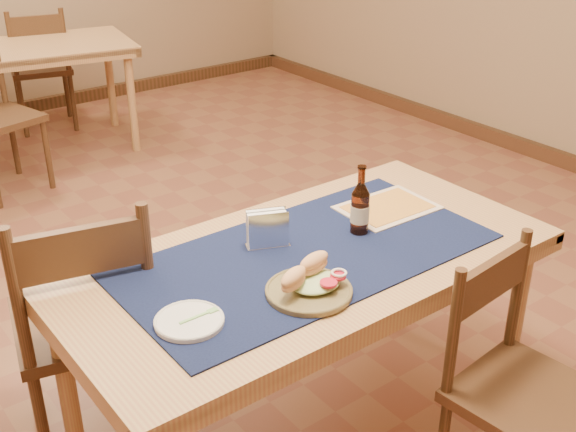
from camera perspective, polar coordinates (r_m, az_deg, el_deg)
room at (r=2.71m, az=-9.35°, el=15.86°), size 6.04×7.04×2.84m
main_table at (r=2.34m, az=1.49°, el=-4.87°), size 1.60×0.80×0.75m
placemat at (r=2.30m, az=1.51°, el=-3.05°), size 1.20×0.60×0.01m
baseboard at (r=3.24m, az=-7.60°, el=-8.29°), size 6.00×7.00×0.10m
back_table at (r=5.29m, az=-20.71°, el=11.52°), size 1.64×1.03×0.75m
chair_main_far at (r=2.50m, az=-15.73°, el=-8.06°), size 0.54×0.54×0.97m
chair_main_near at (r=2.35m, az=17.77°, el=-12.66°), size 0.44×0.44×0.87m
chair_back_far at (r=5.80m, az=-18.95°, el=11.08°), size 0.52×0.52×0.92m
sandwich_plate at (r=2.09m, az=1.72°, el=-5.42°), size 0.25×0.25×0.10m
side_plate at (r=1.98m, az=-7.82°, el=-8.18°), size 0.19×0.19×0.02m
fork at (r=1.99m, az=-6.84°, el=-7.75°), size 0.12×0.02×0.00m
beer_bottle at (r=2.40m, az=5.71°, el=0.62°), size 0.06×0.06×0.24m
napkin_holder at (r=2.31m, az=-1.63°, el=-1.10°), size 0.15×0.10×0.12m
menu_card at (r=2.61m, az=7.87°, el=0.69°), size 0.34×0.25×0.01m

